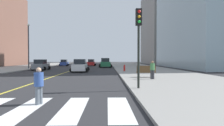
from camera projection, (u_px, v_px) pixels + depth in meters
name	position (u px, v px, depth m)	size (l,w,h in m)	color
sidewalk_kerb_east	(159.00, 74.00, 23.80)	(10.00, 120.00, 0.15)	gray
lane_divider_paint	(81.00, 67.00, 43.49)	(0.16, 80.00, 0.01)	yellow
parking_garage_concrete	(171.00, 28.00, 70.54)	(18.00, 24.00, 26.10)	gray
car_red_nearest	(91.00, 63.00, 51.54)	(2.54, 3.99, 1.76)	red
car_green_second	(105.00, 63.00, 42.97)	(3.00, 4.68, 2.05)	#236B42
car_blue_third	(64.00, 63.00, 51.29)	(2.46, 3.83, 1.68)	#2D479E
car_gray_fourth	(41.00, 65.00, 32.72)	(2.51, 4.02, 1.79)	slate
car_white_fifth	(80.00, 66.00, 28.36)	(2.64, 4.19, 1.86)	silver
traffic_light_near_corner	(139.00, 32.00, 11.73)	(0.36, 0.41, 4.78)	black
park_bench	(146.00, 72.00, 18.63)	(1.81, 0.60, 1.12)	brown
pedestrian_crossing	(39.00, 84.00, 8.22)	(0.39, 0.39, 1.57)	slate
pedestrian_waiting_east	(152.00, 69.00, 17.02)	(0.39, 0.39, 1.59)	#38383D
fire_hydrant	(124.00, 68.00, 28.14)	(0.26, 0.26, 0.89)	red
street_lamp	(28.00, 42.00, 34.97)	(0.44, 0.44, 8.02)	#38383D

